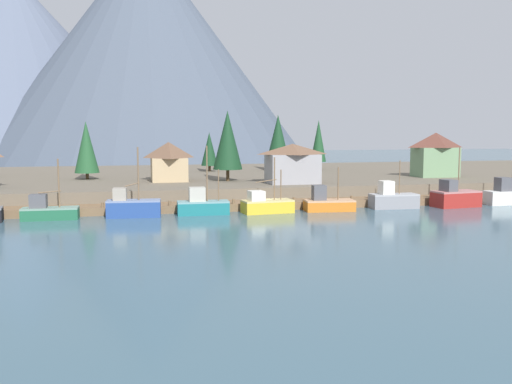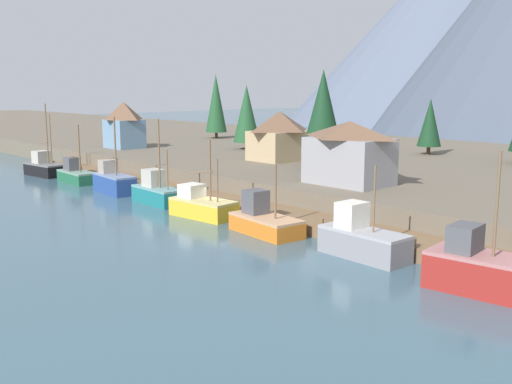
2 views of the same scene
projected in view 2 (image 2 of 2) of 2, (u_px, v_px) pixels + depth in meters
name	position (u px, v px, depth m)	size (l,w,h in m)	color
ground_plane	(358.00, 193.00, 66.50)	(400.00, 400.00, 1.00)	#3D5B6B
dock	(237.00, 206.00, 54.39)	(80.00, 4.00, 1.60)	brown
shoreline_bank	(417.00, 169.00, 74.16)	(400.00, 56.00, 2.50)	#665B4C
mountain_west_peak	(478.00, 17.00, 191.17)	(124.32, 124.32, 67.98)	slate
fishing_boat_black	(45.00, 167.00, 76.53)	(6.52, 3.40, 9.34)	black
fishing_boat_green	(76.00, 174.00, 70.97)	(6.30, 2.52, 7.01)	#1E5B3D
fishing_boat_blue	(114.00, 182.00, 63.95)	(6.42, 2.83, 8.28)	navy
fishing_boat_teal	(157.00, 192.00, 57.99)	(6.33, 2.54, 8.40)	#196B70
fishing_boat_yellow	(202.00, 206.00, 51.92)	(6.51, 3.35, 6.92)	gold
fishing_boat_orange	(264.00, 221.00, 46.03)	(6.50, 3.44, 5.60)	#CC6B1E
fishing_boat_grey	(362.00, 239.00, 39.54)	(6.34, 2.69, 6.35)	gray
fishing_boat_red	(483.00, 270.00, 32.71)	(6.57, 3.72, 8.00)	maroon
house_tan	(279.00, 135.00, 72.04)	(5.60, 6.86, 6.00)	tan
house_grey	(349.00, 152.00, 53.93)	(7.70, 5.27, 5.81)	gray
house_blue	(124.00, 124.00, 86.67)	(5.48, 4.55, 6.81)	#6689A8
conifer_near_left	(247.00, 114.00, 84.59)	(3.87, 3.87, 9.22)	#4C3823
conifer_mid_left	(430.00, 123.00, 77.95)	(3.16, 3.16, 7.44)	#4C3823
conifer_mid_right	(323.00, 111.00, 63.64)	(4.53, 4.53, 10.77)	#4C3823
conifer_back_right	(216.00, 103.00, 103.29)	(3.76, 3.76, 11.16)	#4C3823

